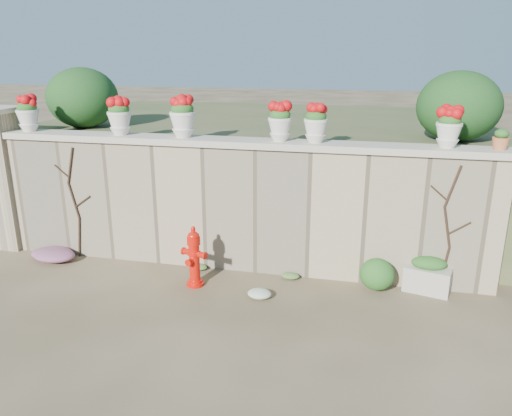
% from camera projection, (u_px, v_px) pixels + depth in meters
% --- Properties ---
extents(ground, '(80.00, 80.00, 0.00)m').
position_uv_depth(ground, '(198.00, 320.00, 6.58)').
color(ground, '#473B23').
rests_on(ground, ground).
extents(stone_wall, '(8.00, 0.40, 2.00)m').
position_uv_depth(stone_wall, '(233.00, 208.00, 7.95)').
color(stone_wall, tan).
rests_on(stone_wall, ground).
extents(wall_cap, '(8.10, 0.52, 0.10)m').
position_uv_depth(wall_cap, '(232.00, 142.00, 7.63)').
color(wall_cap, beige).
rests_on(wall_cap, stone_wall).
extents(gate_pillar, '(0.72, 0.72, 2.48)m').
position_uv_depth(gate_pillar, '(4.00, 178.00, 8.74)').
color(gate_pillar, tan).
rests_on(gate_pillar, ground).
extents(raised_fill, '(9.00, 6.00, 2.00)m').
position_uv_depth(raised_fill, '(271.00, 165.00, 10.92)').
color(raised_fill, '#384C23').
rests_on(raised_fill, ground).
extents(back_shrub_left, '(1.30, 1.30, 1.10)m').
position_uv_depth(back_shrub_left, '(83.00, 98.00, 9.27)').
color(back_shrub_left, '#143814').
rests_on(back_shrub_left, raised_fill).
extents(back_shrub_right, '(1.30, 1.30, 1.10)m').
position_uv_depth(back_shrub_right, '(459.00, 106.00, 7.88)').
color(back_shrub_right, '#143814').
rests_on(back_shrub_right, raised_fill).
extents(vine_left, '(0.60, 0.04, 1.91)m').
position_uv_depth(vine_left, '(75.00, 201.00, 8.31)').
color(vine_left, black).
rests_on(vine_left, ground).
extents(vine_right, '(0.60, 0.04, 1.91)m').
position_uv_depth(vine_right, '(448.00, 228.00, 7.07)').
color(vine_right, black).
rests_on(vine_right, ground).
extents(fire_hydrant, '(0.41, 0.29, 0.94)m').
position_uv_depth(fire_hydrant, '(194.00, 256.00, 7.41)').
color(fire_hydrant, red).
rests_on(fire_hydrant, ground).
extents(planter_box, '(0.72, 0.53, 0.54)m').
position_uv_depth(planter_box, '(428.00, 275.00, 7.31)').
color(planter_box, beige).
rests_on(planter_box, ground).
extents(green_shrub, '(0.67, 0.61, 0.64)m').
position_uv_depth(green_shrub, '(371.00, 272.00, 7.24)').
color(green_shrub, '#1E5119').
rests_on(green_shrub, ground).
extents(magenta_clump, '(0.92, 0.61, 0.24)m').
position_uv_depth(magenta_clump, '(59.00, 253.00, 8.43)').
color(magenta_clump, '#B8249B').
rests_on(magenta_clump, ground).
extents(white_flowers, '(0.45, 0.36, 0.16)m').
position_uv_depth(white_flowers, '(261.00, 293.00, 7.12)').
color(white_flowers, white).
rests_on(white_flowers, ground).
extents(urn_pot_0, '(0.37, 0.37, 0.58)m').
position_uv_depth(urn_pot_0, '(28.00, 114.00, 8.27)').
color(urn_pot_0, beige).
rests_on(urn_pot_0, wall_cap).
extents(urn_pot_1, '(0.38, 0.38, 0.60)m').
position_uv_depth(urn_pot_1, '(119.00, 116.00, 7.91)').
color(urn_pot_1, beige).
rests_on(urn_pot_1, wall_cap).
extents(urn_pot_2, '(0.40, 0.40, 0.63)m').
position_uv_depth(urn_pot_2, '(183.00, 117.00, 7.68)').
color(urn_pot_2, beige).
rests_on(urn_pot_2, wall_cap).
extents(urn_pot_3, '(0.36, 0.36, 0.56)m').
position_uv_depth(urn_pot_3, '(280.00, 122.00, 7.37)').
color(urn_pot_3, beige).
rests_on(urn_pot_3, wall_cap).
extents(urn_pot_4, '(0.35, 0.35, 0.56)m').
position_uv_depth(urn_pot_4, '(316.00, 124.00, 7.26)').
color(urn_pot_4, beige).
rests_on(urn_pot_4, wall_cap).
extents(urn_pot_5, '(0.35, 0.35, 0.56)m').
position_uv_depth(urn_pot_5, '(449.00, 128.00, 6.88)').
color(urn_pot_5, beige).
rests_on(urn_pot_5, wall_cap).
extents(terracotta_pot, '(0.23, 0.23, 0.27)m').
position_uv_depth(terracotta_pot, '(501.00, 140.00, 6.78)').
color(terracotta_pot, '#BD6739').
rests_on(terracotta_pot, wall_cap).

